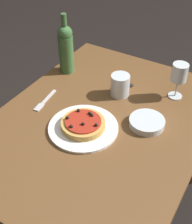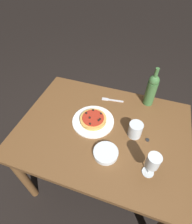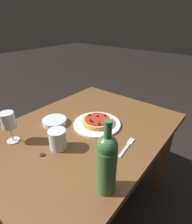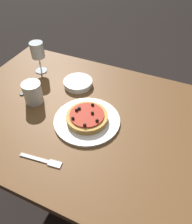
{
  "view_description": "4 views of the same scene",
  "coord_description": "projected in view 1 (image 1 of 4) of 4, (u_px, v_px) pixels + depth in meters",
  "views": [
    {
      "loc": [
        0.86,
        0.49,
        1.58
      ],
      "look_at": [
        0.06,
        0.02,
        0.82
      ],
      "focal_mm": 50.0,
      "sensor_mm": 36.0,
      "label": 1
    },
    {
      "loc": [
        -0.19,
        0.69,
        1.65
      ],
      "look_at": [
        0.06,
        -0.03,
        0.83
      ],
      "focal_mm": 28.0,
      "sensor_mm": 36.0,
      "label": 2
    },
    {
      "loc": [
        -0.62,
        -0.6,
        1.3
      ],
      "look_at": [
        0.14,
        0.02,
        0.76
      ],
      "focal_mm": 28.0,
      "sensor_mm": 36.0,
      "label": 3
    },
    {
      "loc": [
        0.38,
        -0.61,
        1.41
      ],
      "look_at": [
        0.11,
        0.0,
        0.75
      ],
      "focal_mm": 35.0,
      "sensor_mm": 36.0,
      "label": 4
    }
  ],
  "objects": [
    {
      "name": "ground_plane",
      "position": [
        99.0,
        215.0,
        1.77
      ],
      "size": [
        14.0,
        14.0,
        0.0
      ],
      "primitive_type": "plane",
      "color": "black"
    },
    {
      "name": "dining_table",
      "position": [
        100.0,
        137.0,
        1.38
      ],
      "size": [
        1.12,
        0.84,
        0.72
      ],
      "color": "brown",
      "rests_on": "ground_plane"
    },
    {
      "name": "dinner_plate",
      "position": [
        83.0,
        128.0,
        1.27
      ],
      "size": [
        0.29,
        0.29,
        0.01
      ],
      "color": "white",
      "rests_on": "dining_table"
    },
    {
      "name": "pizza",
      "position": [
        83.0,
        124.0,
        1.26
      ],
      "size": [
        0.18,
        0.18,
        0.04
      ],
      "color": "gold",
      "rests_on": "dinner_plate"
    },
    {
      "name": "wine_glass",
      "position": [
        179.0,
        74.0,
        1.37
      ],
      "size": [
        0.07,
        0.07,
        0.17
      ],
      "color": "silver",
      "rests_on": "dining_table"
    },
    {
      "name": "wine_bottle",
      "position": [
        66.0,
        48.0,
        1.53
      ],
      "size": [
        0.07,
        0.07,
        0.3
      ],
      "color": "#3D6B38",
      "rests_on": "dining_table"
    },
    {
      "name": "water_cup",
      "position": [
        120.0,
        85.0,
        1.42
      ],
      "size": [
        0.09,
        0.09,
        0.1
      ],
      "color": "silver",
      "rests_on": "dining_table"
    },
    {
      "name": "side_bowl",
      "position": [
        147.0,
        122.0,
        1.28
      ],
      "size": [
        0.15,
        0.15,
        0.03
      ],
      "color": "silver",
      "rests_on": "dining_table"
    },
    {
      "name": "fork",
      "position": [
        44.0,
        101.0,
        1.41
      ],
      "size": [
        0.17,
        0.04,
        0.0
      ],
      "rotation": [
        0.0,
        0.0,
        0.12
      ],
      "color": "silver",
      "rests_on": "dining_table"
    },
    {
      "name": "bottle_cap",
      "position": [
        131.0,
        85.0,
        1.51
      ],
      "size": [
        0.02,
        0.02,
        0.01
      ],
      "color": "black",
      "rests_on": "dining_table"
    }
  ]
}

